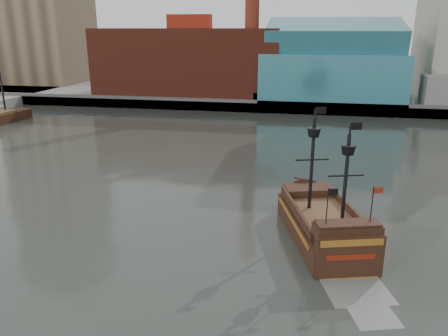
# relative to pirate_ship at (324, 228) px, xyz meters

# --- Properties ---
(ground) EXTENTS (400.00, 400.00, 0.00)m
(ground) POSITION_rel_pirate_ship_xyz_m (-7.42, -5.34, -1.06)
(ground) COLOR #242622
(ground) RESTS_ON ground
(promenade_far) EXTENTS (220.00, 60.00, 2.00)m
(promenade_far) POSITION_rel_pirate_ship_xyz_m (-7.42, 86.66, -0.06)
(promenade_far) COLOR slate
(promenade_far) RESTS_ON ground
(seawall) EXTENTS (220.00, 1.00, 2.60)m
(seawall) POSITION_rel_pirate_ship_xyz_m (-7.42, 57.16, 0.24)
(seawall) COLOR #4C4C49
(seawall) RESTS_ON ground
(pirate_ship) EXTENTS (8.87, 16.35, 11.73)m
(pirate_ship) POSITION_rel_pirate_ship_xyz_m (0.00, 0.00, 0.00)
(pirate_ship) COLOR black
(pirate_ship) RESTS_ON ground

